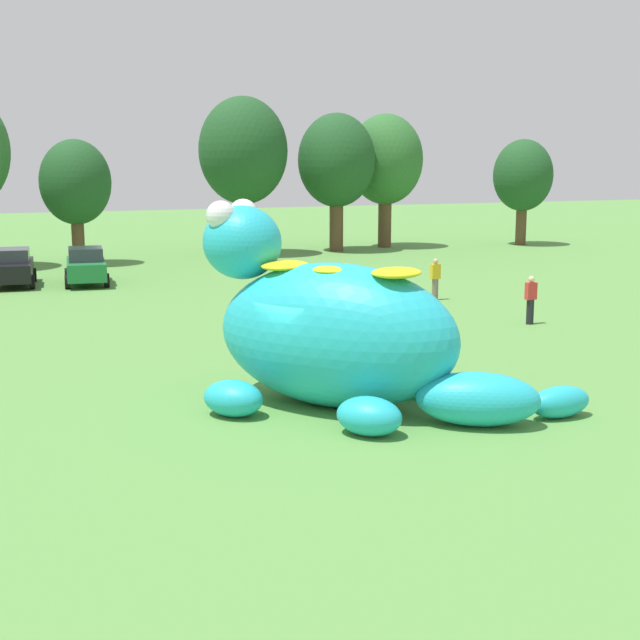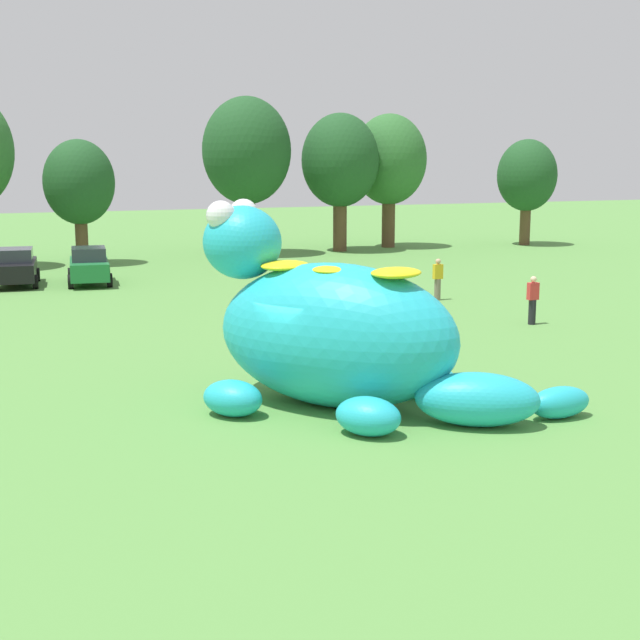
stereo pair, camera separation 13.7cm
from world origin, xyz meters
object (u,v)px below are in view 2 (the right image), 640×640
object	(u,v)px
spectator_mid_field	(438,279)
car_green	(89,266)
giant_inflatable_creature	(337,333)
spectator_near_inflatable	(533,300)
car_black	(16,267)

from	to	relation	value
spectator_mid_field	car_green	bearing A→B (deg)	141.83
giant_inflatable_creature	spectator_near_inflatable	distance (m)	12.54
car_green	spectator_mid_field	bearing A→B (deg)	-38.17
car_green	spectator_near_inflatable	distance (m)	20.69
spectator_near_inflatable	spectator_mid_field	distance (m)	6.01
giant_inflatable_creature	spectator_near_inflatable	world-z (taller)	giant_inflatable_creature
spectator_near_inflatable	spectator_mid_field	world-z (taller)	same
giant_inflatable_creature	car_green	world-z (taller)	giant_inflatable_creature
car_green	car_black	bearing A→B (deg)	166.79
car_black	spectator_near_inflatable	size ratio (longest dim) A/B	2.49
giant_inflatable_creature	spectator_near_inflatable	bearing A→B (deg)	34.08
car_black	spectator_mid_field	world-z (taller)	car_black
car_green	spectator_near_inflatable	world-z (taller)	car_green
car_black	car_green	world-z (taller)	same
giant_inflatable_creature	car_black	world-z (taller)	giant_inflatable_creature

